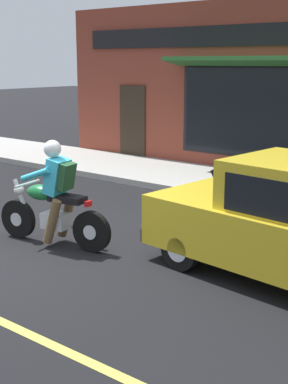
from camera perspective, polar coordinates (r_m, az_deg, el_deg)
The scene contains 5 objects.
ground_plane at distance 8.21m, azimuth -10.97°, elevation -6.04°, with size 80.00×80.00×0.00m, color black.
sidewalk_curb at distance 13.97m, azimuth -2.32°, elevation 2.70°, with size 2.60×22.00×0.14m, color #ADAAA3.
storefront_building at distance 13.83m, azimuth 8.25°, elevation 10.97°, with size 1.25×9.63×4.20m.
motorcycle_with_rider at distance 8.20m, azimuth -9.60°, elevation -1.05°, with size 0.68×2.01×1.62m.
traffic_cone at distance 12.09m, azimuth 13.22°, elevation 2.35°, with size 0.36×0.36×0.60m.
Camera 1 is at (-5.01, -5.90, 2.74)m, focal length 50.00 mm.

